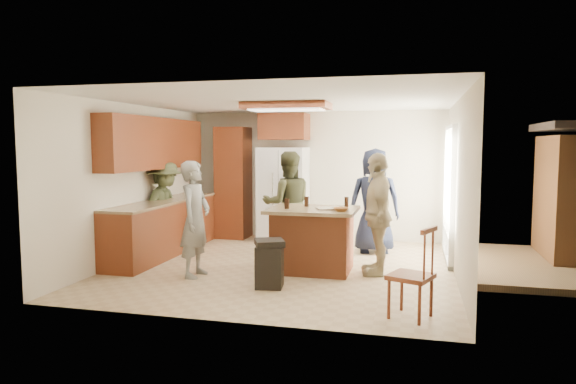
% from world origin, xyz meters
% --- Properties ---
extents(room_shell, '(8.00, 5.20, 5.00)m').
position_xyz_m(room_shell, '(4.37, 1.64, 0.87)').
color(room_shell, tan).
rests_on(room_shell, ground).
extents(person_front_left, '(0.45, 0.61, 1.63)m').
position_xyz_m(person_front_left, '(-1.07, -0.83, 0.82)').
color(person_front_left, gray).
rests_on(person_front_left, ground).
extents(person_behind_left, '(0.98, 0.80, 1.75)m').
position_xyz_m(person_behind_left, '(-0.14, 0.83, 0.87)').
color(person_behind_left, '#34361F').
rests_on(person_behind_left, ground).
extents(person_behind_right, '(0.96, 0.72, 1.80)m').
position_xyz_m(person_behind_right, '(1.25, 1.38, 0.90)').
color(person_behind_right, black).
rests_on(person_behind_right, ground).
extents(person_side_right, '(0.68, 1.09, 1.74)m').
position_xyz_m(person_side_right, '(1.41, -0.09, 0.87)').
color(person_side_right, tan).
rests_on(person_side_right, ground).
extents(person_counter, '(0.62, 1.08, 1.58)m').
position_xyz_m(person_counter, '(-2.25, 0.56, 0.79)').
color(person_counter, '#3B4126').
rests_on(person_counter, ground).
extents(left_cabinetry, '(0.64, 3.00, 2.30)m').
position_xyz_m(left_cabinetry, '(-2.24, 0.40, 0.96)').
color(left_cabinetry, maroon).
rests_on(left_cabinetry, ground).
extents(back_wall_units, '(1.80, 0.60, 2.45)m').
position_xyz_m(back_wall_units, '(-1.33, 2.20, 1.38)').
color(back_wall_units, maroon).
rests_on(back_wall_units, ground).
extents(refrigerator, '(0.90, 0.76, 1.80)m').
position_xyz_m(refrigerator, '(-0.55, 2.12, 0.90)').
color(refrigerator, white).
rests_on(refrigerator, ground).
extents(kitchen_island, '(1.28, 1.03, 0.93)m').
position_xyz_m(kitchen_island, '(0.48, -0.13, 0.47)').
color(kitchen_island, brown).
rests_on(kitchen_island, ground).
extents(island_items, '(0.97, 0.72, 0.15)m').
position_xyz_m(island_items, '(0.71, -0.19, 0.97)').
color(island_items, silver).
rests_on(island_items, kitchen_island).
extents(trash_bin, '(0.48, 0.48, 0.63)m').
position_xyz_m(trash_bin, '(0.10, -1.13, 0.32)').
color(trash_bin, black).
rests_on(trash_bin, ground).
extents(spindle_chair, '(0.55, 0.55, 0.99)m').
position_xyz_m(spindle_chair, '(1.92, -1.90, 0.45)').
color(spindle_chair, maroon).
rests_on(spindle_chair, ground).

